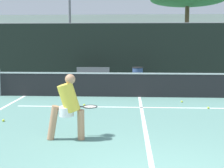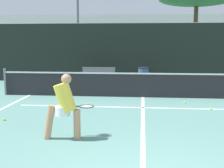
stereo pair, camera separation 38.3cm
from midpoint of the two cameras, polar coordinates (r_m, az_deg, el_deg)
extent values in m
cube|color=white|center=(10.27, 6.75, -4.32)|extent=(8.25, 0.10, 0.01)
cube|color=white|center=(8.63, 6.96, -6.73)|extent=(0.10, 7.10, 0.01)
cylinder|color=slate|center=(13.11, -18.17, 0.41)|extent=(0.09, 0.09, 1.07)
cube|color=#232326|center=(12.01, 6.62, -0.20)|extent=(11.00, 0.02, 0.95)
cube|color=white|center=(11.96, 6.66, 1.91)|extent=(11.00, 0.03, 0.06)
cube|color=black|center=(16.09, 6.44, 5.60)|extent=(24.00, 0.06, 3.01)
cylinder|color=slate|center=(16.09, 6.53, 11.02)|extent=(24.00, 0.04, 0.04)
cylinder|color=tan|center=(7.02, -4.84, -7.37)|extent=(0.16, 0.16, 0.67)
cylinder|color=tan|center=(7.10, -9.86, -6.87)|extent=(0.29, 0.17, 0.78)
cylinder|color=white|center=(6.99, -7.49, -4.90)|extent=(0.33, 0.33, 0.20)
cylinder|color=yellow|center=(6.91, -7.05, -2.43)|extent=(0.51, 0.36, 0.69)
sphere|color=tan|center=(6.84, -6.77, 0.92)|extent=(0.22, 0.22, 0.22)
cylinder|color=#262628|center=(7.19, -5.59, -4.09)|extent=(0.30, 0.05, 0.03)
torus|color=#262628|center=(7.16, -3.13, -4.12)|extent=(0.36, 0.36, 0.02)
cylinder|color=beige|center=(7.16, -3.13, -4.12)|extent=(0.28, 0.28, 0.01)
sphere|color=#D1E033|center=(10.53, -3.69, -3.79)|extent=(0.07, 0.07, 0.07)
sphere|color=#D1E033|center=(11.25, 14.15, -3.25)|extent=(0.07, 0.07, 0.07)
sphere|color=#D1E033|center=(10.45, 18.66, -4.31)|extent=(0.07, 0.07, 0.07)
sphere|color=#D1E033|center=(9.06, -17.97, -6.16)|extent=(0.07, 0.07, 0.07)
cube|color=slate|center=(15.16, -1.76, 1.46)|extent=(1.62, 0.43, 0.04)
cube|color=slate|center=(15.32, -1.71, 2.32)|extent=(1.60, 0.11, 0.42)
cube|color=#333338|center=(15.26, -4.16, 0.65)|extent=(0.06, 0.32, 0.44)
cube|color=#333338|center=(15.15, 0.66, 0.62)|extent=(0.06, 0.32, 0.44)
cylinder|color=#384C7F|center=(15.26, 6.46, 1.36)|extent=(0.50, 0.50, 0.83)
cylinder|color=black|center=(15.22, 6.49, 2.98)|extent=(0.53, 0.53, 0.04)
cube|color=maroon|center=(19.70, 6.98, 2.97)|extent=(1.79, 4.04, 0.89)
cube|color=#1E2328|center=(19.45, 7.03, 5.09)|extent=(1.51, 2.43, 0.59)
cylinder|color=black|center=(21.04, 9.10, 2.86)|extent=(0.18, 0.60, 0.60)
cylinder|color=black|center=(18.47, 9.57, 2.12)|extent=(0.18, 0.60, 0.60)
cylinder|color=slate|center=(20.48, -5.74, 12.64)|extent=(0.16, 0.16, 7.64)
cylinder|color=brown|center=(21.53, 15.44, 7.92)|extent=(0.28, 0.28, 4.45)
cube|color=beige|center=(35.26, 6.05, 8.48)|extent=(36.00, 2.40, 4.85)
camera|label=1|loc=(0.19, -88.77, 0.18)|focal=50.00mm
camera|label=2|loc=(0.19, 91.23, -0.18)|focal=50.00mm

